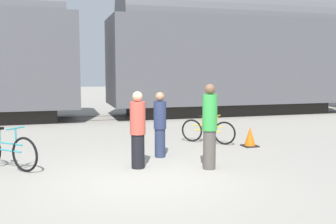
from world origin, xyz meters
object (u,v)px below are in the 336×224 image
object	(u,v)px
freight_train	(94,46)
person_in_red	(138,130)
traffic_cone	(250,137)
bicycle_teal	(7,151)
person_in_navy	(160,124)
bicycle_yellow	(208,131)
person_in_green	(210,126)

from	to	relation	value
freight_train	person_in_red	bearing A→B (deg)	-89.80
freight_train	traffic_cone	size ratio (longest dim) A/B	88.13
bicycle_teal	person_in_navy	world-z (taller)	person_in_navy
bicycle_yellow	bicycle_teal	world-z (taller)	bicycle_teal
person_in_navy	bicycle_teal	bearing A→B (deg)	94.60
person_in_green	traffic_cone	distance (m)	2.87
bicycle_yellow	traffic_cone	bearing A→B (deg)	-40.17
person_in_navy	freight_train	bearing A→B (deg)	7.23
traffic_cone	bicycle_teal	bearing A→B (deg)	-173.12
person_in_red	person_in_navy	distance (m)	1.15
person_in_green	person_in_navy	xyz separation A→B (m)	(-0.72, 1.38, -0.12)
bicycle_yellow	traffic_cone	size ratio (longest dim) A/B	2.23
freight_train	person_in_green	size ratio (longest dim) A/B	26.75
person_in_navy	bicycle_yellow	bearing A→B (deg)	-51.13
freight_train	bicycle_yellow	bearing A→B (deg)	-68.84
bicycle_yellow	bicycle_teal	size ratio (longest dim) A/B	0.91
bicycle_yellow	bicycle_teal	xyz separation A→B (m)	(-5.21, -1.52, 0.04)
bicycle_yellow	person_in_navy	world-z (taller)	person_in_navy
freight_train	person_in_navy	world-z (taller)	freight_train
bicycle_yellow	bicycle_teal	bearing A→B (deg)	-163.73
freight_train	person_in_green	xyz separation A→B (m)	(1.48, -9.31, -2.14)
freight_train	bicycle_yellow	world-z (taller)	freight_train
bicycle_teal	person_in_navy	xyz separation A→B (m)	(3.43, 0.17, 0.41)
bicycle_teal	traffic_cone	xyz separation A→B (m)	(6.14, 0.74, -0.13)
freight_train	traffic_cone	distance (m)	8.61
freight_train	traffic_cone	bearing A→B (deg)	-64.74
traffic_cone	person_in_navy	bearing A→B (deg)	-168.12
person_in_navy	traffic_cone	world-z (taller)	person_in_navy
bicycle_yellow	person_in_red	size ratio (longest dim) A/B	0.74
bicycle_yellow	bicycle_teal	distance (m)	5.43
bicycle_yellow	person_in_green	size ratio (longest dim) A/B	0.68
person_in_green	bicycle_yellow	bearing A→B (deg)	-86.99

